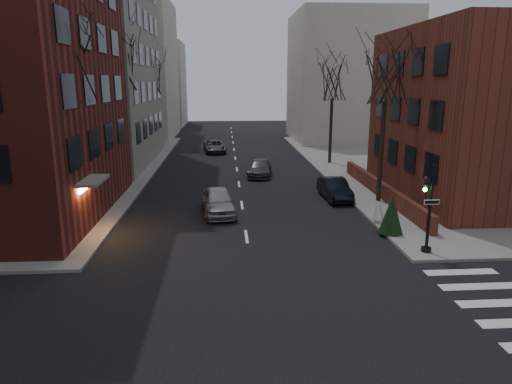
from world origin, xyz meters
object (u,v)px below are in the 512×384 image
tree_left_b (119,63)px  tree_right_a (386,74)px  tree_left_a (65,64)px  evergreen_shrub (392,214)px  streetlamp_far (160,112)px  sandwich_board (378,213)px  car_lane_gray (260,168)px  streetlamp_near (120,132)px  parked_sedan (335,189)px  tree_left_c (149,77)px  car_lane_silver (218,201)px  tree_right_b (333,81)px  traffic_signal (428,214)px  car_lane_far (215,146)px

tree_left_b → tree_right_a: bearing=-24.4°
tree_left_a → evergreen_shrub: 17.84m
tree_right_a → evergreen_shrub: size_ratio=4.82×
streetlamp_far → sandwich_board: streetlamp_far is taller
car_lane_gray → tree_left_b: bearing=-167.1°
streetlamp_near → evergreen_shrub: (15.50, -10.36, -3.08)m
tree_left_b → tree_left_a: bearing=-90.0°
parked_sedan → car_lane_gray: bearing=116.7°
tree_left_c → car_lane_silver: size_ratio=2.16×
tree_left_a → car_lane_gray: 18.48m
tree_left_c → tree_right_b: size_ratio=1.06×
tree_left_c → tree_right_b: (17.60, -8.00, -0.44)m
tree_left_a → evergreen_shrub: bearing=-8.4°
traffic_signal → sandwich_board: size_ratio=4.28×
traffic_signal → streetlamp_near: 20.86m
car_lane_gray → streetlamp_far: bearing=131.4°
tree_right_b → car_lane_far: bearing=144.2°
tree_right_a → car_lane_gray: bearing=128.0°
tree_left_b → tree_right_a: size_ratio=1.11×
parked_sedan → car_lane_silver: size_ratio=0.93×
tree_left_a → car_lane_far: 27.85m
evergreen_shrub → parked_sedan: bearing=98.4°
traffic_signal → parked_sedan: traffic_signal is taller
streetlamp_near → tree_right_b: bearing=30.5°
streetlamp_far → parked_sedan: bearing=-57.8°
tree_right_a → sandwich_board: size_ratio=10.39×
tree_left_c → tree_right_a: 28.17m
traffic_signal → tree_right_a: (0.86, 9.01, 6.12)m
traffic_signal → streetlamp_far: 36.81m
car_lane_silver → car_lane_far: car_lane_silver is taller
tree_left_a → streetlamp_far: size_ratio=1.63×
parked_sedan → tree_left_b: bearing=152.8°
car_lane_silver → evergreen_shrub: evergreen_shrub is taller
tree_right_a → streetlamp_near: size_ratio=1.55×
tree_left_a → car_lane_silver: size_ratio=2.28×
tree_right_a → parked_sedan: 7.86m
tree_left_c → sandwich_board: tree_left_c is taller
car_lane_far → car_lane_gray: bearing=-79.2°
tree_left_c → car_lane_far: (6.64, -0.10, -7.37)m
car_lane_silver → evergreen_shrub: 9.87m
traffic_signal → tree_left_a: (-16.74, 5.01, 6.56)m
tree_right_b → tree_left_b: bearing=-161.2°
traffic_signal → tree_left_c: bearing=118.4°
traffic_signal → streetlamp_near: size_ratio=0.64×
streetlamp_far → car_lane_silver: (6.73, -25.86, -3.47)m
tree_right_b → evergreen_shrub: size_ratio=4.55×
tree_left_b → car_lane_far: bearing=64.5°
tree_right_b → parked_sedan: 14.84m
tree_right_a → car_lane_far: bearing=116.6°
tree_right_a → sandwich_board: bearing=-108.7°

